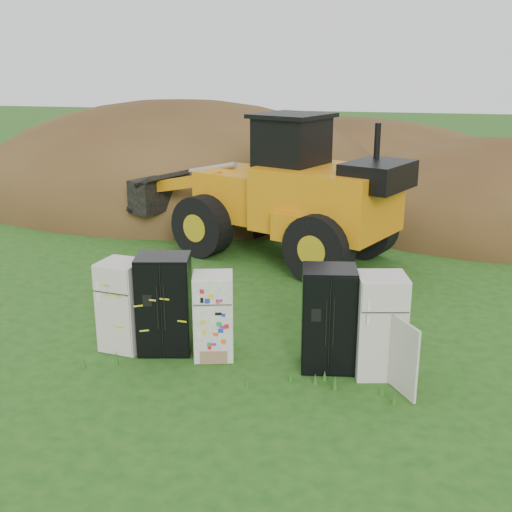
{
  "coord_description": "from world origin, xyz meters",
  "views": [
    {
      "loc": [
        2.52,
        -10.44,
        5.27
      ],
      "look_at": [
        -0.3,
        2.0,
        1.36
      ],
      "focal_mm": 45.0,
      "sensor_mm": 36.0,
      "label": 1
    }
  ],
  "objects_px": {
    "fridge_black_side": "(164,304)",
    "wheel_loader": "(261,184)",
    "fridge_black_right": "(328,318)",
    "fridge_open_door": "(380,325)",
    "fridge_sticker": "(213,316)",
    "fridge_leftmost": "(123,305)"
  },
  "relations": [
    {
      "from": "fridge_leftmost",
      "to": "fridge_black_side",
      "type": "distance_m",
      "value": 0.8
    },
    {
      "from": "fridge_black_side",
      "to": "fridge_open_door",
      "type": "bearing_deg",
      "value": -13.82
    },
    {
      "from": "fridge_black_side",
      "to": "fridge_open_door",
      "type": "distance_m",
      "value": 3.95
    },
    {
      "from": "fridge_leftmost",
      "to": "fridge_sticker",
      "type": "xyz_separation_m",
      "value": [
        1.76,
        0.01,
        -0.06
      ]
    },
    {
      "from": "fridge_black_right",
      "to": "fridge_open_door",
      "type": "bearing_deg",
      "value": -13.44
    },
    {
      "from": "fridge_black_side",
      "to": "wheel_loader",
      "type": "bearing_deg",
      "value": 74.25
    },
    {
      "from": "fridge_black_right",
      "to": "fridge_open_door",
      "type": "height_order",
      "value": "fridge_black_right"
    },
    {
      "from": "fridge_sticker",
      "to": "wheel_loader",
      "type": "xyz_separation_m",
      "value": [
        -0.61,
        6.85,
        1.17
      ]
    },
    {
      "from": "fridge_sticker",
      "to": "fridge_open_door",
      "type": "xyz_separation_m",
      "value": [
        2.98,
        -0.01,
        0.1
      ]
    },
    {
      "from": "fridge_black_side",
      "to": "fridge_sticker",
      "type": "relative_size",
      "value": 1.16
    },
    {
      "from": "fridge_black_right",
      "to": "fridge_open_door",
      "type": "distance_m",
      "value": 0.9
    },
    {
      "from": "fridge_sticker",
      "to": "fridge_open_door",
      "type": "bearing_deg",
      "value": -15.26
    },
    {
      "from": "fridge_open_door",
      "to": "fridge_sticker",
      "type": "bearing_deg",
      "value": 166.7
    },
    {
      "from": "fridge_sticker",
      "to": "wheel_loader",
      "type": "bearing_deg",
      "value": 80.02
    },
    {
      "from": "fridge_leftmost",
      "to": "fridge_black_right",
      "type": "relative_size",
      "value": 0.93
    },
    {
      "from": "fridge_black_side",
      "to": "fridge_open_door",
      "type": "xyz_separation_m",
      "value": [
        3.95,
        -0.07,
        -0.03
      ]
    },
    {
      "from": "fridge_sticker",
      "to": "fridge_black_right",
      "type": "xyz_separation_m",
      "value": [
        2.09,
        0.05,
        0.13
      ]
    },
    {
      "from": "fridge_black_side",
      "to": "fridge_open_door",
      "type": "height_order",
      "value": "fridge_black_side"
    },
    {
      "from": "fridge_sticker",
      "to": "wheel_loader",
      "type": "relative_size",
      "value": 0.2
    },
    {
      "from": "fridge_leftmost",
      "to": "fridge_sticker",
      "type": "height_order",
      "value": "fridge_leftmost"
    },
    {
      "from": "fridge_sticker",
      "to": "fridge_leftmost",
      "type": "bearing_deg",
      "value": 165.17
    },
    {
      "from": "fridge_black_right",
      "to": "wheel_loader",
      "type": "relative_size",
      "value": 0.23
    }
  ]
}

